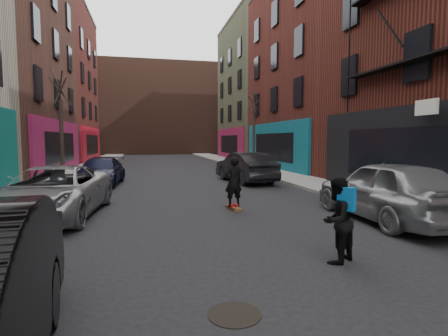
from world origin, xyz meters
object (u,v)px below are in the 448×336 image
tree_left_far (61,118)px  parked_left_end (101,172)px  parked_left_far (53,192)px  skateboard (233,208)px  parked_right_end (245,167)px  parked_right_far (388,190)px  skateboarder (233,182)px  pedestrian (337,220)px  manhole (234,314)px  tree_right_far (254,123)px

tree_left_far → parked_left_end: (2.09, -1.80, -2.70)m
parked_left_far → skateboard: parked_left_far is taller
parked_right_end → skateboard: bearing=63.1°
parked_right_far → skateboarder: size_ratio=3.14×
parked_right_end → skateboard: 7.39m
skateboarder → pedestrian: size_ratio=1.02×
parked_left_far → parked_right_end: (7.77, 6.89, 0.04)m
pedestrian → manhole: size_ratio=2.24×
parked_right_end → manhole: size_ratio=6.84×
parked_right_end → parked_left_end: bearing=-9.5°
skateboard → skateboarder: bearing=0.0°
parked_right_far → parked_right_end: bearing=-79.8°
parked_right_end → skateboard: size_ratio=5.98×
tree_left_far → tree_right_far: tree_right_far is taller
tree_right_far → tree_left_far: bearing=-154.2°
parked_left_end → parked_right_end: (7.31, -0.22, 0.11)m
parked_right_far → pedestrian: bearing=42.1°
manhole → tree_right_far: bearing=71.9°
skateboard → parked_right_far: bearing=-42.0°
parked_right_end → manhole: parked_right_end is taller
tree_right_far → skateboard: 16.29m
tree_left_far → skateboard: bearing=-52.1°
tree_right_far → skateboarder: 16.13m
parked_left_far → tree_right_far: bearing=59.7°
skateboard → skateboarder: 0.85m
tree_left_far → parked_left_far: 9.43m
pedestrian → manhole: (-2.31, -1.47, -0.79)m
parked_right_far → manhole: 6.90m
tree_left_far → tree_right_far: 13.78m
parked_left_far → parked_right_far: parked_right_far is taller
skateboarder → parked_right_end: bearing=-118.8°
parked_left_far → manhole: size_ratio=7.66×
tree_left_far → manhole: bearing=-71.0°
pedestrian → parked_right_end: bearing=-129.1°
tree_right_far → skateboarder: size_ratio=4.24×
tree_left_far → parked_left_far: size_ratio=1.21×
parked_left_far → parked_right_end: bearing=47.1°
skateboard → pedestrian: (0.67, -5.08, 0.74)m
tree_left_far → parked_right_end: tree_left_far is taller
tree_right_far → skateboard: tree_right_far is taller
parked_right_far → pedestrian: 4.13m
parked_left_far → parked_right_far: 9.49m
tree_left_far → skateboard: tree_left_far is taller
parked_right_end → pedestrian: size_ratio=3.05×
tree_left_far → skateboarder: (6.99, -8.97, -2.48)m
parked_right_far → skateboarder: parked_right_far is taller
tree_right_far → parked_left_far: tree_right_far is taller
parked_left_far → pedestrian: pedestrian is taller
parked_left_end → manhole: parked_left_end is taller
parked_right_far → manhole: size_ratio=7.20×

